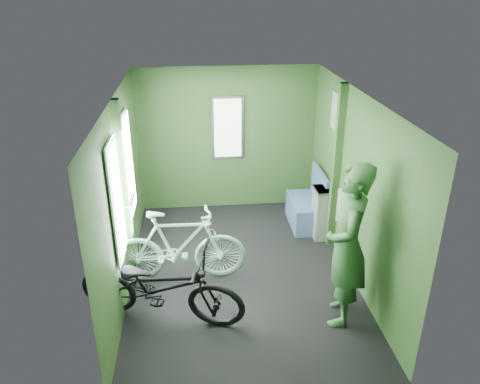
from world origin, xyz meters
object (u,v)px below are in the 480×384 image
at_px(bicycle_black, 163,322).
at_px(waste_box, 322,213).
at_px(passenger, 347,246).
at_px(bicycle_mint, 181,280).
at_px(bench_seat, 307,209).

xyz_separation_m(bicycle_black, waste_box, (2.22, 1.68, 0.39)).
distance_m(bicycle_black, waste_box, 2.81).
bearing_deg(passenger, bicycle_mint, -100.06).
bearing_deg(waste_box, bench_seat, 106.23).
xyz_separation_m(waste_box, bench_seat, (-0.12, 0.40, -0.13)).
bearing_deg(bicycle_mint, passenger, -115.19).
bearing_deg(bicycle_mint, bicycle_black, 167.81).
bearing_deg(bicycle_mint, waste_box, -64.88).
relative_size(bicycle_mint, bench_seat, 1.90).
relative_size(waste_box, bench_seat, 0.89).
height_order(bicycle_mint, bench_seat, bench_seat).
bearing_deg(bicycle_mint, bench_seat, -54.59).
xyz_separation_m(bicycle_black, bicycle_mint, (0.19, 0.79, 0.00)).
xyz_separation_m(bicycle_mint, passenger, (1.79, -0.90, 0.93)).
bearing_deg(passenger, waste_box, -171.14).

